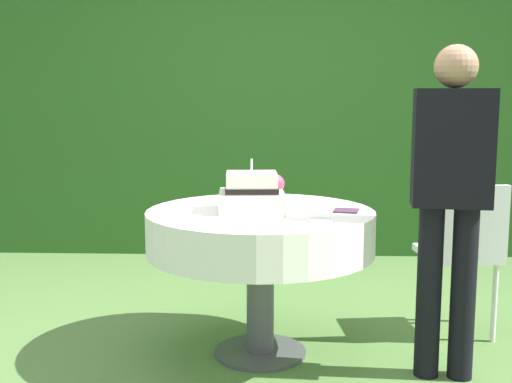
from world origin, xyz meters
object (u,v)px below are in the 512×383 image
Objects in this scene: cake_table at (260,233)px; standing_person at (451,189)px; serving_plate_far at (252,225)px; napkin_stack at (346,211)px; serving_plate_near at (321,221)px; garden_chair at (463,245)px; wedding_cake at (253,193)px.

cake_table is 0.74× the size of standing_person.
napkin_stack is at bearing 40.75° from serving_plate_far.
serving_plate_far is at bearing -158.76° from serving_plate_near.
garden_chair is at bearing 13.98° from cake_table.
garden_chair is at bearing 66.86° from standing_person.
standing_person is (0.93, 0.17, 0.14)m from serving_plate_far.
serving_plate_near is 0.34m from serving_plate_far.
garden_chair reaches higher than cake_table.
serving_plate_near is 0.13× the size of garden_chair.
serving_plate_near is 0.94× the size of serving_plate_far.
serving_plate_near is at bearing -175.43° from standing_person.
serving_plate_far is 0.08× the size of standing_person.
napkin_stack is at bearing -1.38° from wedding_cake.
napkin_stack is (0.15, 0.28, -0.00)m from serving_plate_near.
serving_plate_far is at bearing -93.40° from cake_table.
wedding_cake is 0.49m from napkin_stack.
cake_table is at bearing 164.93° from standing_person.
cake_table is at bearing 5.79° from wedding_cake.
garden_chair reaches higher than serving_plate_far.
serving_plate_near is at bearing -44.93° from cake_table.
wedding_cake is at bearing 178.62° from napkin_stack.
wedding_cake is at bearing 91.99° from serving_plate_far.
cake_table is at bearing 86.60° from serving_plate_far.
serving_plate_near is 0.07× the size of standing_person.
garden_chair reaches higher than napkin_stack.
serving_plate_far reaches higher than napkin_stack.
serving_plate_far is (-0.32, -0.12, 0.00)m from serving_plate_near.
serving_plate_near is at bearing -145.54° from garden_chair.
cake_table is 0.46m from napkin_stack.
cake_table is 0.98m from standing_person.
napkin_stack is at bearing 62.04° from serving_plate_near.
serving_plate_near reaches higher than napkin_stack.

